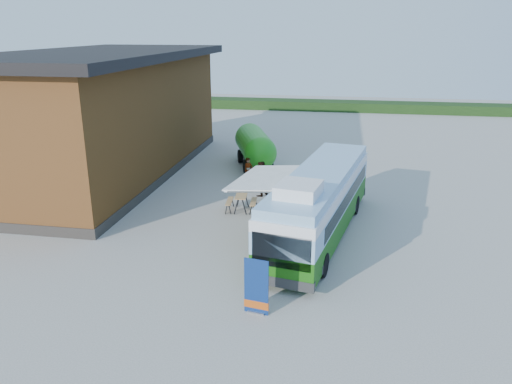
% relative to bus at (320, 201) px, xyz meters
% --- Properties ---
extents(ground, '(100.00, 100.00, 0.00)m').
position_rel_bus_xyz_m(ground, '(-3.04, -2.16, -1.64)').
color(ground, '#BCB7AD').
rests_on(ground, ground).
extents(barn, '(9.60, 21.20, 7.50)m').
position_rel_bus_xyz_m(barn, '(-13.54, 7.84, 1.95)').
color(barn, brown).
rests_on(barn, ground).
extents(hedge, '(40.00, 3.00, 1.00)m').
position_rel_bus_xyz_m(hedge, '(4.96, 35.84, -1.14)').
color(hedge, '#264419').
rests_on(hedge, ground).
extents(bus, '(4.35, 11.44, 3.44)m').
position_rel_bus_xyz_m(bus, '(0.00, 0.00, 0.00)').
color(bus, '#227012').
rests_on(bus, ground).
extents(awning, '(3.25, 4.51, 0.51)m').
position_rel_bus_xyz_m(awning, '(-2.08, -0.34, 0.86)').
color(awning, white).
rests_on(awning, ground).
extents(banner, '(0.83, 0.28, 1.92)m').
position_rel_bus_xyz_m(banner, '(-1.61, -6.70, -0.86)').
color(banner, navy).
rests_on(banner, ground).
extents(picnic_table, '(1.61, 1.46, 0.85)m').
position_rel_bus_xyz_m(picnic_table, '(-3.99, 2.54, -1.01)').
color(picnic_table, tan).
rests_on(picnic_table, ground).
extents(person_a, '(0.66, 0.68, 1.57)m').
position_rel_bus_xyz_m(person_a, '(-4.52, 7.10, -0.86)').
color(person_a, '#999999').
rests_on(person_a, ground).
extents(person_b, '(1.15, 1.19, 1.94)m').
position_rel_bus_xyz_m(person_b, '(-3.44, 5.02, -0.68)').
color(person_b, '#999999').
rests_on(person_b, ground).
extents(slurry_tanker, '(3.49, 6.51, 2.51)m').
position_rel_bus_xyz_m(slurry_tanker, '(-4.79, 10.75, -0.20)').
color(slurry_tanker, '#239B1C').
rests_on(slurry_tanker, ground).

